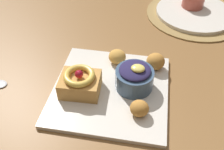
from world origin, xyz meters
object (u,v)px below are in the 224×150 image
fritter_front (139,108)px  back_plate (195,12)px  fritter_middle (117,57)px  fritter_back (156,61)px  berry_ramekin (134,77)px  front_plate (111,90)px  cake_slice (80,82)px

fritter_front → back_plate: fritter_front is taller
fritter_middle → fritter_back: size_ratio=0.98×
fritter_front → back_plate: (0.16, 0.51, -0.02)m
berry_ramekin → fritter_middle: berry_ramekin is taller
fritter_middle → fritter_back: (0.11, -0.01, 0.00)m
front_plate → berry_ramekin: berry_ramekin is taller
cake_slice → back_plate: (0.31, 0.46, -0.03)m
front_plate → fritter_back: 0.15m
berry_ramekin → fritter_middle: bearing=123.2°
fritter_back → back_plate: 0.36m
front_plate → cake_slice: bearing=-163.0°
fritter_back → back_plate: size_ratio=0.18×
front_plate → cake_slice: (-0.07, -0.02, 0.04)m
fritter_back → back_plate: bearing=68.9°
front_plate → fritter_middle: (0.00, 0.11, 0.03)m
cake_slice → berry_ramekin: (0.13, 0.04, 0.00)m
berry_ramekin → fritter_back: size_ratio=1.93×
back_plate → front_plate: bearing=-118.7°
cake_slice → fritter_middle: (0.07, 0.13, -0.01)m
front_plate → back_plate: (0.24, 0.44, 0.01)m
fritter_middle → back_plate: bearing=54.1°
berry_ramekin → fritter_back: 0.10m
fritter_middle → back_plate: fritter_middle is taller
berry_ramekin → front_plate: bearing=-163.7°
cake_slice → fritter_back: (0.18, 0.12, -0.01)m
fritter_middle → fritter_back: bearing=-3.8°
front_plate → berry_ramekin: (0.06, 0.02, 0.04)m
front_plate → fritter_front: (0.08, -0.07, 0.03)m
cake_slice → berry_ramekin: 0.14m
berry_ramekin → back_plate: 0.46m
fritter_front → back_plate: 0.53m
fritter_front → back_plate: bearing=72.6°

